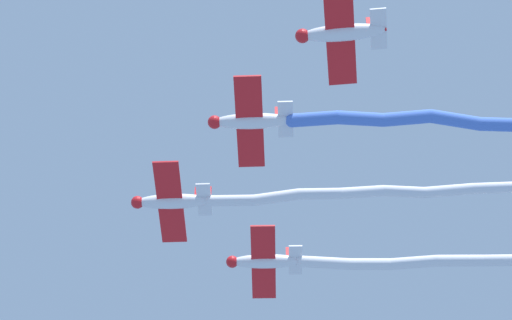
% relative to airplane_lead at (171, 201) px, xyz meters
% --- Properties ---
extents(airplane_lead, '(6.55, 6.61, 1.91)m').
position_rel_airplane_lead_xyz_m(airplane_lead, '(0.00, 0.00, 0.00)').
color(airplane_lead, white).
extents(smoke_trail_lead, '(20.51, 19.75, 1.92)m').
position_rel_airplane_lead_xyz_m(smoke_trail_lead, '(11.72, -11.46, 0.39)').
color(smoke_trail_lead, white).
extents(airplane_left_wing, '(6.54, 6.62, 1.91)m').
position_rel_airplane_lead_xyz_m(airplane_left_wing, '(-0.72, -9.01, 0.00)').
color(airplane_left_wing, white).
extents(airplane_right_wing, '(6.47, 6.68, 1.91)m').
position_rel_airplane_lead_xyz_m(airplane_right_wing, '(9.03, 0.23, 0.30)').
color(airplane_right_wing, white).
extents(airplane_slot, '(6.78, 6.36, 1.91)m').
position_rel_airplane_lead_xyz_m(airplane_slot, '(-1.44, -18.00, -0.30)').
color(airplane_slot, white).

